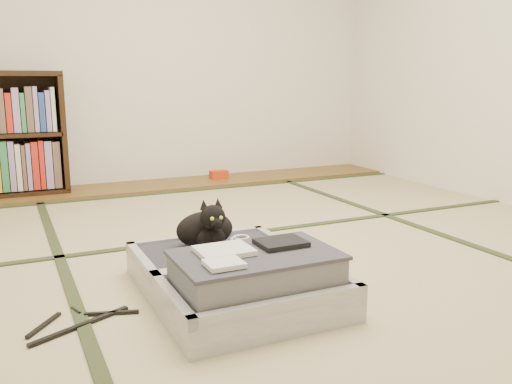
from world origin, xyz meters
name	(u,v)px	position (x,y,z in m)	size (l,w,h in m)	color
floor	(276,254)	(0.00, 0.00, 0.00)	(4.50, 4.50, 0.00)	#C7B884
wood_strip	(166,185)	(0.00, 2.00, 0.01)	(4.00, 0.50, 0.02)	brown
red_item	(219,175)	(0.48, 2.03, 0.06)	(0.15, 0.09, 0.07)	red
tatami_borders	(238,229)	(0.00, 0.49, 0.00)	(4.00, 4.50, 0.01)	#2D381E
suitcase	(237,276)	(-0.40, -0.44, 0.09)	(0.67, 0.90, 0.26)	#B5B4B9
cat	(207,229)	(-0.42, -0.14, 0.22)	(0.30, 0.30, 0.24)	black
cable_coil	(240,239)	(-0.24, -0.10, 0.14)	(0.09, 0.09, 0.02)	white
hanger	(80,322)	(-1.01, -0.41, 0.01)	(0.40, 0.27, 0.01)	black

